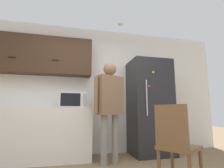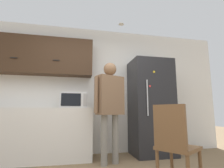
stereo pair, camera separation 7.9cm
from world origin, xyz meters
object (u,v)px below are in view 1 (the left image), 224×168
(person, at_px, (110,100))
(refrigerator, at_px, (150,106))
(chair, at_px, (176,142))
(microwave, at_px, (73,100))

(person, bearing_deg, refrigerator, 0.79)
(chair, bearing_deg, person, -6.22)
(person, relative_size, chair, 1.83)
(person, bearing_deg, microwave, 125.25)
(refrigerator, bearing_deg, person, -155.41)
(refrigerator, bearing_deg, microwave, -177.54)
(person, bearing_deg, chair, -86.69)
(person, xyz_separation_m, chair, (0.55, -1.07, -0.54))
(microwave, distance_m, refrigerator, 1.57)
(microwave, height_order, refrigerator, refrigerator)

